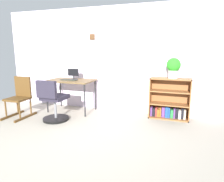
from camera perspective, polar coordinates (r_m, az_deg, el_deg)
name	(u,v)px	position (r m, az deg, el deg)	size (l,w,h in m)	color
ground_plane	(53,149)	(3.17, -16.24, -15.35)	(6.24, 6.24, 0.00)	#9D9787
wall_back	(105,60)	(4.75, -1.90, 8.77)	(5.20, 0.12, 2.36)	silver
desk	(71,82)	(4.71, -11.46, 2.42)	(1.03, 0.64, 0.74)	brown
monitor	(73,75)	(4.72, -10.86, 4.58)	(0.27, 0.20, 0.25)	#262628
keyboard	(69,80)	(4.64, -12.12, 3.08)	(0.38, 0.13, 0.02)	#282B22
office_chair	(53,103)	(4.18, -16.24, -3.36)	(0.52, 0.55, 0.85)	black
rocking_chair	(20,97)	(4.72, -24.53, -1.43)	(0.42, 0.64, 0.85)	#503517
bookshelf_low	(169,101)	(4.37, 15.87, -2.71)	(0.81, 0.30, 0.85)	brown
potted_plant_on_shelf	(173,67)	(4.20, 16.96, 6.50)	(0.28, 0.28, 0.41)	#B7B2A8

